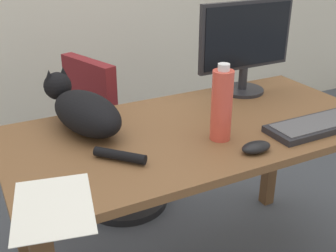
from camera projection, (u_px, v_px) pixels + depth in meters
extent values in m
cube|color=brown|center=(197.00, 130.00, 1.61)|extent=(1.45, 0.71, 0.03)
cube|color=brown|center=(20.00, 216.00, 1.72)|extent=(0.06, 0.06, 0.71)
cube|color=brown|center=(272.00, 147.00, 2.28)|extent=(0.06, 0.06, 0.71)
cylinder|color=black|center=(126.00, 198.00, 2.42)|extent=(0.48, 0.48, 0.04)
cylinder|color=black|center=(124.00, 170.00, 2.34)|extent=(0.06, 0.06, 0.42)
cylinder|color=maroon|center=(122.00, 131.00, 2.24)|extent=(0.44, 0.44, 0.06)
cube|color=maroon|center=(90.00, 100.00, 2.03)|extent=(0.17, 0.35, 0.40)
cylinder|color=#232328|center=(242.00, 90.00, 1.96)|extent=(0.20, 0.20, 0.01)
cylinder|color=#232328|center=(243.00, 78.00, 1.94)|extent=(0.04, 0.04, 0.10)
cube|color=#232328|center=(246.00, 35.00, 1.85)|extent=(0.48, 0.03, 0.30)
cube|color=black|center=(248.00, 36.00, 1.84)|extent=(0.45, 0.01, 0.27)
cube|color=#232328|center=(320.00, 125.00, 1.59)|extent=(0.44, 0.15, 0.02)
cube|color=#515156|center=(321.00, 121.00, 1.58)|extent=(0.40, 0.12, 0.00)
ellipsoid|color=black|center=(87.00, 113.00, 1.53)|extent=(0.26, 0.39, 0.15)
sphere|color=black|center=(58.00, 86.00, 1.66)|extent=(0.11, 0.11, 0.11)
cone|color=black|center=(49.00, 75.00, 1.62)|extent=(0.04, 0.04, 0.04)
cone|color=black|center=(63.00, 72.00, 1.65)|extent=(0.04, 0.04, 0.04)
cylinder|color=black|center=(120.00, 155.00, 1.35)|extent=(0.15, 0.15, 0.03)
ellipsoid|color=black|center=(256.00, 147.00, 1.41)|extent=(0.11, 0.06, 0.04)
cube|color=white|center=(53.00, 206.00, 1.13)|extent=(0.27, 0.33, 0.00)
cylinder|color=#D84C3D|center=(222.00, 106.00, 1.46)|extent=(0.07, 0.07, 0.25)
cylinder|color=silver|center=(224.00, 67.00, 1.40)|extent=(0.04, 0.04, 0.02)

